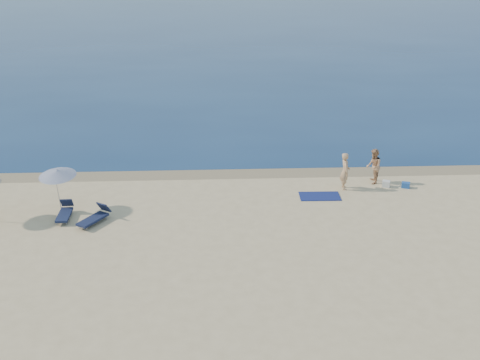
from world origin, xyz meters
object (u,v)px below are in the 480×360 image
at_px(umbrella_near, 57,173).
at_px(blue_cooler, 406,185).
at_px(person_left, 345,171).
at_px(person_right, 374,166).

bearing_deg(umbrella_near, blue_cooler, 19.95).
bearing_deg(person_left, person_right, -65.95).
bearing_deg(person_right, umbrella_near, -71.22).
relative_size(person_left, umbrella_near, 0.87).
bearing_deg(blue_cooler, person_right, 176.38).
bearing_deg(person_right, person_left, -58.40).
xyz_separation_m(person_left, umbrella_near, (-13.80, -2.02, 0.96)).
height_order(person_right, blue_cooler, person_right).
distance_m(person_right, umbrella_near, 15.71).
xyz_separation_m(person_left, blue_cooler, (3.18, -0.04, -0.81)).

